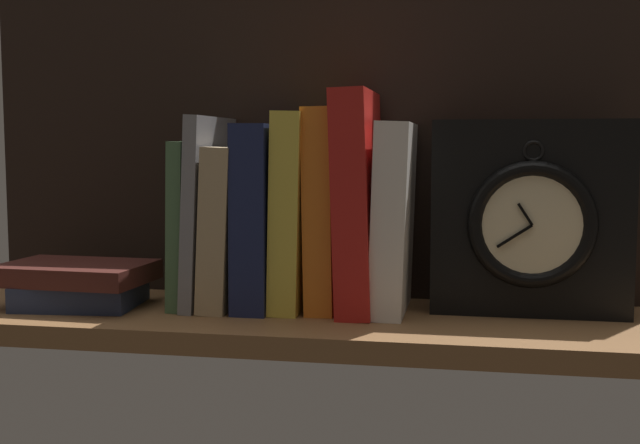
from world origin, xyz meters
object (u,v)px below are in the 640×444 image
object	(u,v)px
book_tan_shortstories	(231,226)
book_yellow_seinlanguage	(296,211)
book_navy_bierce	(263,216)
framed_clock	(530,219)
book_red_requiem	(358,202)
book_green_romantic	(193,223)
book_stack_side	(78,283)
book_orange_pandolfini	(325,209)
book_gray_chess	(208,211)
book_white_catcher	(394,218)

from	to	relation	value
book_tan_shortstories	book_yellow_seinlanguage	distance (cm)	8.39
book_navy_bierce	framed_clock	bearing A→B (deg)	0.95
book_yellow_seinlanguage	framed_clock	xyz separation A→B (cm)	(27.43, 0.52, -0.52)
book_navy_bierce	book_red_requiem	xyz separation A→B (cm)	(11.70, 0.00, 1.92)
book_green_romantic	book_tan_shortstories	xyz separation A→B (cm)	(4.83, 0.00, -0.33)
book_tan_shortstories	book_stack_side	xyz separation A→B (cm)	(-17.96, -4.57, -6.80)
book_tan_shortstories	book_navy_bierce	bearing A→B (deg)	0.00
book_stack_side	book_orange_pandolfini	bearing A→B (deg)	8.73
book_gray_chess	book_tan_shortstories	world-z (taller)	book_gray_chess
book_green_romantic	book_red_requiem	world-z (taller)	book_red_requiem
book_red_requiem	framed_clock	distance (cm)	19.91
book_gray_chess	book_red_requiem	world-z (taller)	book_red_requiem
book_red_requiem	book_stack_side	world-z (taller)	book_red_requiem
book_green_romantic	book_gray_chess	xyz separation A→B (cm)	(2.02, 0.00, 1.51)
book_orange_pandolfini	book_stack_side	size ratio (longest dim) A/B	1.32
book_navy_bierce	book_stack_side	world-z (taller)	book_navy_bierce
book_gray_chess	book_red_requiem	distance (cm)	18.61
book_orange_pandolfini	book_white_catcher	distance (cm)	8.20
book_gray_chess	book_stack_side	world-z (taller)	book_gray_chess
book_tan_shortstories	book_red_requiem	bearing A→B (deg)	0.00
book_orange_pandolfini	book_navy_bierce	bearing A→B (deg)	180.00
book_yellow_seinlanguage	book_stack_side	bearing A→B (deg)	-170.07
book_gray_chess	book_yellow_seinlanguage	world-z (taller)	book_yellow_seinlanguage
book_tan_shortstories	book_navy_bierce	distance (cm)	4.27
book_gray_chess	framed_clock	distance (cm)	38.39
book_gray_chess	book_tan_shortstories	size ratio (longest dim) A/B	1.19
book_navy_bierce	book_stack_side	bearing A→B (deg)	-168.27
book_gray_chess	framed_clock	bearing A→B (deg)	0.78
book_yellow_seinlanguage	book_green_romantic	bearing A→B (deg)	180.00
book_green_romantic	book_yellow_seinlanguage	xyz separation A→B (cm)	(12.97, 0.00, 1.70)
book_green_romantic	book_stack_side	xyz separation A→B (cm)	(-13.13, -4.57, -7.13)
book_yellow_seinlanguage	book_red_requiem	xyz separation A→B (cm)	(7.61, 0.00, 1.24)
book_green_romantic	framed_clock	xyz separation A→B (cm)	(40.40, 0.52, 1.17)
book_white_catcher	book_stack_side	distance (cm)	39.07
book_red_requiem	book_stack_side	size ratio (longest dim) A/B	1.43
framed_clock	book_stack_side	distance (cm)	54.42
book_tan_shortstories	book_navy_bierce	xyz separation A→B (cm)	(4.05, 0.00, 1.34)
book_gray_chess	book_orange_pandolfini	bearing A→B (deg)	0.00
book_green_romantic	book_white_catcher	size ratio (longest dim) A/B	0.90
book_yellow_seinlanguage	book_stack_side	world-z (taller)	book_yellow_seinlanguage
book_tan_shortstories	framed_clock	xyz separation A→B (cm)	(35.57, 0.52, 1.50)
book_green_romantic	book_navy_bierce	distance (cm)	8.94
book_gray_chess	book_stack_side	size ratio (longest dim) A/B	1.28
book_tan_shortstories	book_gray_chess	bearing A→B (deg)	180.00
book_white_catcher	book_red_requiem	bearing A→B (deg)	180.00
book_tan_shortstories	book_red_requiem	xyz separation A→B (cm)	(15.75, 0.00, 3.26)
book_gray_chess	book_orange_pandolfini	distance (cm)	14.61
book_navy_bierce	book_stack_side	size ratio (longest dim) A/B	1.22
book_yellow_seinlanguage	book_white_catcher	size ratio (longest dim) A/B	1.05
book_green_romantic	book_yellow_seinlanguage	distance (cm)	13.08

